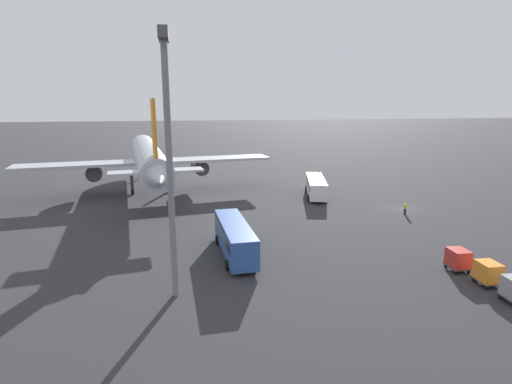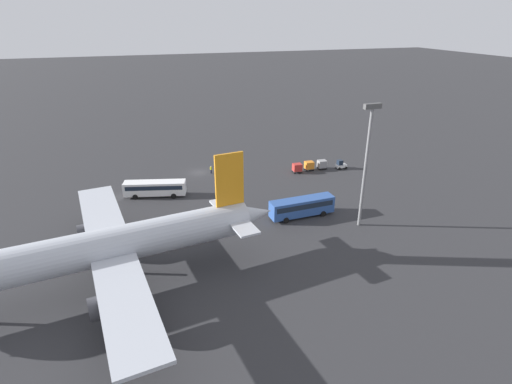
{
  "view_description": "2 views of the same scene",
  "coord_description": "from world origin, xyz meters",
  "px_view_note": "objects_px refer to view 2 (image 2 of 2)",
  "views": [
    {
      "loc": [
        -51.56,
        31.9,
        15.35
      ],
      "look_at": [
        -3.15,
        22.66,
        4.24
      ],
      "focal_mm": 28.0,
      "sensor_mm": 36.0,
      "label": 1
    },
    {
      "loc": [
        14.14,
        83.48,
        32.42
      ],
      "look_at": [
        -5.62,
        23.98,
        4.54
      ],
      "focal_mm": 28.0,
      "sensor_mm": 36.0,
      "label": 2
    }
  ],
  "objects_px": {
    "airplane": "(99,249)",
    "shuttle_bus_far": "(302,206)",
    "cargo_cart_grey": "(322,164)",
    "cargo_cart_red": "(297,168)",
    "baggage_tug": "(341,165)",
    "shuttle_bus_near": "(155,187)",
    "worker_person": "(211,170)",
    "cargo_cart_orange": "(309,165)"
  },
  "relations": [
    {
      "from": "worker_person",
      "to": "airplane",
      "type": "bearing_deg",
      "value": 58.71
    },
    {
      "from": "worker_person",
      "to": "cargo_cart_grey",
      "type": "height_order",
      "value": "cargo_cart_grey"
    },
    {
      "from": "baggage_tug",
      "to": "cargo_cart_grey",
      "type": "bearing_deg",
      "value": -15.48
    },
    {
      "from": "cargo_cart_grey",
      "to": "airplane",
      "type": "bearing_deg",
      "value": 33.35
    },
    {
      "from": "worker_person",
      "to": "cargo_cart_red",
      "type": "distance_m",
      "value": 19.27
    },
    {
      "from": "baggage_tug",
      "to": "airplane",
      "type": "bearing_deg",
      "value": 30.29
    },
    {
      "from": "cargo_cart_orange",
      "to": "shuttle_bus_near",
      "type": "bearing_deg",
      "value": 5.67
    },
    {
      "from": "shuttle_bus_near",
      "to": "shuttle_bus_far",
      "type": "distance_m",
      "value": 28.93
    },
    {
      "from": "baggage_tug",
      "to": "cargo_cart_red",
      "type": "distance_m",
      "value": 10.58
    },
    {
      "from": "shuttle_bus_near",
      "to": "worker_person",
      "type": "xyz_separation_m",
      "value": [
        -12.96,
        -8.63,
        -0.95
      ]
    },
    {
      "from": "shuttle_bus_far",
      "to": "shuttle_bus_near",
      "type": "bearing_deg",
      "value": -37.71
    },
    {
      "from": "cargo_cart_red",
      "to": "shuttle_bus_near",
      "type": "bearing_deg",
      "value": 5.39
    },
    {
      "from": "cargo_cart_grey",
      "to": "baggage_tug",
      "type": "bearing_deg",
      "value": 164.37
    },
    {
      "from": "airplane",
      "to": "shuttle_bus_far",
      "type": "xyz_separation_m",
      "value": [
        -32.45,
        -10.55,
        -3.95
      ]
    },
    {
      "from": "shuttle_bus_far",
      "to": "worker_person",
      "type": "distance_m",
      "value": 27.6
    },
    {
      "from": "shuttle_bus_near",
      "to": "shuttle_bus_far",
      "type": "bearing_deg",
      "value": 159.04
    },
    {
      "from": "cargo_cart_grey",
      "to": "cargo_cart_orange",
      "type": "relative_size",
      "value": 1.0
    },
    {
      "from": "shuttle_bus_near",
      "to": "cargo_cart_grey",
      "type": "distance_m",
      "value": 37.85
    },
    {
      "from": "shuttle_bus_far",
      "to": "cargo_cart_red",
      "type": "height_order",
      "value": "shuttle_bus_far"
    },
    {
      "from": "shuttle_bus_near",
      "to": "cargo_cart_red",
      "type": "distance_m",
      "value": 31.52
    },
    {
      "from": "worker_person",
      "to": "cargo_cart_grey",
      "type": "distance_m",
      "value": 25.31
    },
    {
      "from": "baggage_tug",
      "to": "cargo_cart_orange",
      "type": "relative_size",
      "value": 1.16
    },
    {
      "from": "shuttle_bus_far",
      "to": "cargo_cart_red",
      "type": "bearing_deg",
      "value": -113.71
    },
    {
      "from": "cargo_cart_grey",
      "to": "cargo_cart_red",
      "type": "height_order",
      "value": "same"
    },
    {
      "from": "airplane",
      "to": "cargo_cart_red",
      "type": "distance_m",
      "value": 50.69
    },
    {
      "from": "baggage_tug",
      "to": "shuttle_bus_far",
      "type": "bearing_deg",
      "value": 46.03
    },
    {
      "from": "baggage_tug",
      "to": "shuttle_bus_near",
      "type": "bearing_deg",
      "value": 3.05
    },
    {
      "from": "baggage_tug",
      "to": "cargo_cart_red",
      "type": "height_order",
      "value": "baggage_tug"
    },
    {
      "from": "airplane",
      "to": "cargo_cart_red",
      "type": "relative_size",
      "value": 23.48
    },
    {
      "from": "shuttle_bus_far",
      "to": "cargo_cart_grey",
      "type": "height_order",
      "value": "shuttle_bus_far"
    },
    {
      "from": "shuttle_bus_far",
      "to": "worker_person",
      "type": "xyz_separation_m",
      "value": [
        10.55,
        -25.48,
        -1.13
      ]
    },
    {
      "from": "baggage_tug",
      "to": "cargo_cart_grey",
      "type": "height_order",
      "value": "baggage_tug"
    },
    {
      "from": "airplane",
      "to": "worker_person",
      "type": "xyz_separation_m",
      "value": [
        -21.9,
        -36.03,
        -5.08
      ]
    },
    {
      "from": "cargo_cart_red",
      "to": "cargo_cart_orange",
      "type": "bearing_deg",
      "value": -171.49
    },
    {
      "from": "airplane",
      "to": "shuttle_bus_near",
      "type": "xyz_separation_m",
      "value": [
        -8.94,
        -27.4,
        -4.12
      ]
    },
    {
      "from": "shuttle_bus_near",
      "to": "worker_person",
      "type": "relative_size",
      "value": 6.92
    },
    {
      "from": "shuttle_bus_near",
      "to": "airplane",
      "type": "bearing_deg",
      "value": 86.61
    },
    {
      "from": "cargo_cart_orange",
      "to": "cargo_cart_red",
      "type": "height_order",
      "value": "same"
    },
    {
      "from": "shuttle_bus_far",
      "to": "baggage_tug",
      "type": "height_order",
      "value": "shuttle_bus_far"
    },
    {
      "from": "airplane",
      "to": "baggage_tug",
      "type": "relative_size",
      "value": 20.28
    },
    {
      "from": "airplane",
      "to": "cargo_cart_orange",
      "type": "height_order",
      "value": "airplane"
    },
    {
      "from": "baggage_tug",
      "to": "cargo_cart_grey",
      "type": "distance_m",
      "value": 4.38
    }
  ]
}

